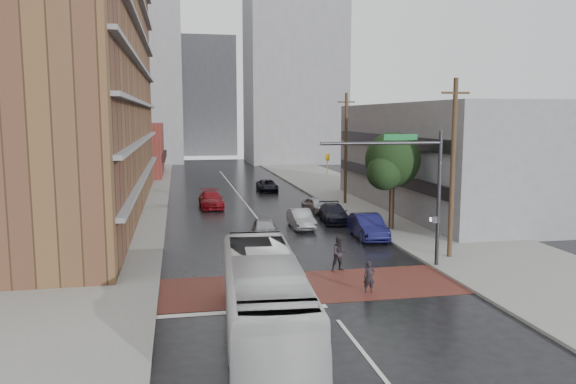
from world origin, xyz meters
name	(u,v)px	position (x,y,z in m)	size (l,w,h in m)	color
ground	(314,290)	(0.00, 0.00, 0.00)	(160.00, 160.00, 0.00)	black
crosswalk	(311,286)	(0.00, 0.50, 0.01)	(14.00, 5.00, 0.02)	maroon
sidewalk_west	(114,209)	(-11.50, 25.00, 0.07)	(9.00, 90.00, 0.15)	gray
sidewalk_east	(370,201)	(11.50, 25.00, 0.07)	(9.00, 90.00, 0.15)	gray
apartment_block	(72,40)	(-14.00, 24.00, 14.00)	(10.00, 44.00, 28.00)	brown
storefront_west	(132,149)	(-12.00, 54.00, 3.50)	(8.00, 16.00, 7.00)	maroon
building_east	(446,157)	(16.50, 20.00, 4.50)	(11.00, 26.00, 9.00)	gray
distant_tower_west	(128,69)	(-14.00, 78.00, 16.00)	(18.00, 16.00, 32.00)	gray
distant_tower_east	(294,57)	(14.00, 72.00, 18.00)	(16.00, 14.00, 36.00)	gray
distant_tower_center	(206,97)	(0.00, 95.00, 12.00)	(12.00, 10.00, 24.00)	gray
street_tree	(393,163)	(8.52, 12.03, 4.73)	(4.20, 4.10, 6.90)	#332319
signal_mast	(413,179)	(5.85, 2.50, 4.73)	(6.50, 0.30, 7.20)	#2D2D33
utility_pole_near	(453,168)	(8.80, 4.00, 5.14)	(1.60, 0.26, 10.00)	#473321
utility_pole_far	(346,148)	(8.80, 24.00, 5.14)	(1.60, 0.26, 10.00)	#473321
transit_bus	(264,300)	(-3.15, -5.52, 1.56)	(2.61, 11.17, 3.11)	silver
pedestrian_a	(369,277)	(2.37, -0.90, 0.73)	(0.53, 0.35, 1.46)	black
pedestrian_b	(340,254)	(2.07, 2.82, 0.92)	(0.89, 0.70, 1.84)	black
car_travel_a	(265,230)	(-0.65, 10.66, 0.71)	(1.67, 4.15, 1.41)	#98999F
car_travel_b	(301,219)	(2.54, 14.24, 0.66)	(1.41, 4.03, 1.33)	#9DA1A4
car_travel_c	(211,200)	(-3.24, 24.57, 0.72)	(2.01, 4.94, 1.43)	maroon
suv_travel	(267,186)	(3.28, 34.36, 0.61)	(2.03, 4.40, 1.22)	black
car_parked_near	(368,226)	(6.09, 10.00, 0.79)	(1.68, 4.81, 1.59)	#141345
car_parked_mid	(334,213)	(5.48, 16.00, 0.66)	(1.86, 4.58, 1.33)	black
car_parked_far	(317,205)	(5.23, 20.39, 0.63)	(1.49, 3.71, 1.26)	#A9ABB0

